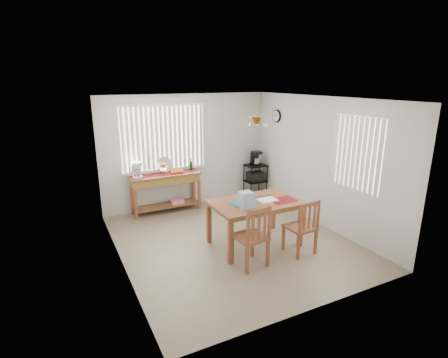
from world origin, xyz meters
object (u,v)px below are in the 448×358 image
wire_cart (255,178)px  chair_left (252,237)px  sideboard (166,184)px  cart_items (256,158)px  chair_right (302,227)px  dining_table (255,207)px

wire_cart → chair_left: bearing=-122.5°
chair_left → sideboard: bearing=99.0°
cart_items → chair_left: cart_items is taller
cart_items → chair_right: cart_items is taller
cart_items → wire_cart: bearing=-90.0°
sideboard → cart_items: size_ratio=4.45×
cart_items → chair_left: 3.48m
sideboard → chair_right: (1.46, -2.95, -0.18)m
chair_right → cart_items: bearing=73.6°
wire_cart → chair_right: (-0.86, -2.91, -0.03)m
dining_table → wire_cart: bearing=58.0°
cart_items → chair_right: size_ratio=0.36×
sideboard → chair_right: bearing=-63.7°
wire_cart → chair_left: chair_left is taller
chair_right → dining_table: bearing=130.0°
sideboard → wire_cart: bearing=-1.0°
sideboard → dining_table: 2.47m
cart_items → chair_left: bearing=-122.4°
wire_cart → cart_items: (0.00, 0.01, 0.50)m
dining_table → chair_right: size_ratio=1.57×
dining_table → chair_left: chair_left is taller
dining_table → chair_left: bearing=-124.3°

